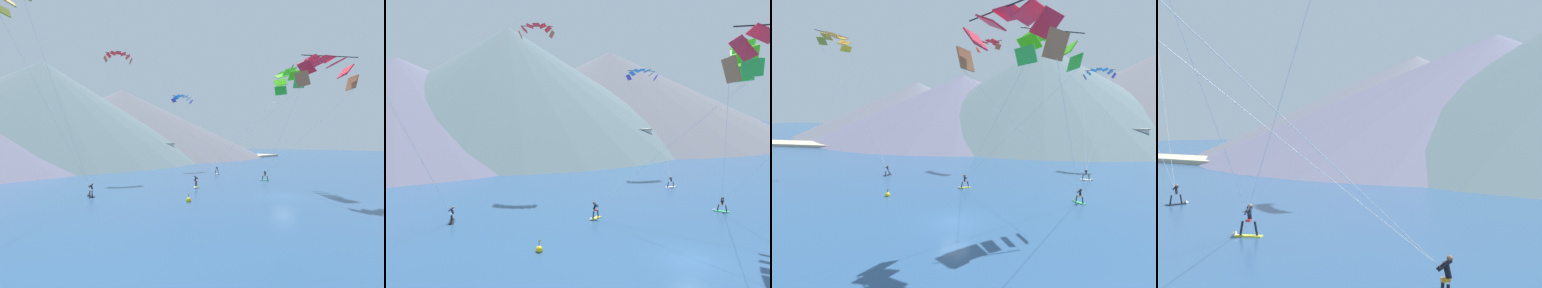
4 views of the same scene
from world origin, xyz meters
TOP-DOWN VIEW (x-y plane):
  - ground_plane at (0.00, 0.00)m, footprint 400.00×400.00m
  - kitesurfer_near_lead at (14.15, 20.09)m, footprint 1.78×0.62m
  - kitesurfer_near_trail at (-1.97, 11.80)m, footprint 1.72×1.18m
  - kitesurfer_mid_center at (11.33, 8.63)m, footprint 1.45×1.57m
  - kitesurfer_far_left at (-14.92, 16.72)m, footprint 0.72×1.78m
  - parafoil_kite_near_lead at (17.41, 32.68)m, footprint 6.23×13.66m
  - parafoil_kite_near_trail at (7.66, 3.08)m, footprint 12.44×11.81m
  - parafoil_kite_mid_center at (4.72, -3.20)m, footprint 10.50×14.47m
  - parafoil_kite_distant_high_outer at (-1.72, 30.33)m, footprint 4.82×3.30m
  - race_marker_buoy at (-9.56, 6.18)m, footprint 0.56×0.56m
  - shoreline_strip at (0.00, 48.86)m, footprint 180.00×10.00m
  - shore_building_harbour_front at (7.77, 53.12)m, footprint 8.47×5.27m
  - shore_building_promenade_mid at (-11.32, 53.67)m, footprint 7.19×4.80m
  - shore_building_quay_west at (26.84, 52.93)m, footprint 9.74×6.97m
  - mountain_peak_west_ridge at (8.89, 89.81)m, footprint 108.11×108.11m
  - mountain_peak_east_shoulder at (48.94, 101.10)m, footprint 126.29×126.29m

SIDE VIEW (x-z plane):
  - ground_plane at x=0.00m, z-range 0.00..0.00m
  - race_marker_buoy at x=-9.56m, z-range -0.35..0.67m
  - shoreline_strip at x=0.00m, z-range 0.00..0.70m
  - kitesurfer_far_left at x=-14.92m, z-range -0.38..1.26m
  - kitesurfer_near_lead at x=14.15m, z-range -0.38..1.27m
  - kitesurfer_mid_center at x=11.33m, z-range -0.38..1.29m
  - kitesurfer_near_trail at x=-1.97m, z-range -0.34..1.44m
  - shore_building_harbour_front at x=7.77m, z-range 0.01..4.22m
  - shore_building_quay_west at x=26.84m, z-range 0.01..5.83m
  - shore_building_promenade_mid at x=-11.32m, z-range 0.01..6.23m
  - parafoil_kite_mid_center at x=4.72m, z-range 7.39..22.69m
  - mountain_peak_east_shoulder at x=48.94m, z-range 0.00..30.09m
  - parafoil_kite_near_trail at x=7.66m, z-range 7.61..22.81m
  - parafoil_kite_near_lead at x=17.41m, z-range 8.31..24.22m
  - mountain_peak_west_ridge at x=8.89m, z-range 0.00..33.65m
  - parafoil_kite_distant_high_outer at x=-1.72m, z-range 20.64..22.64m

